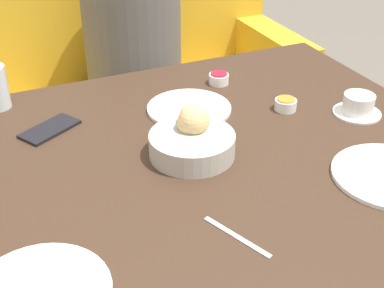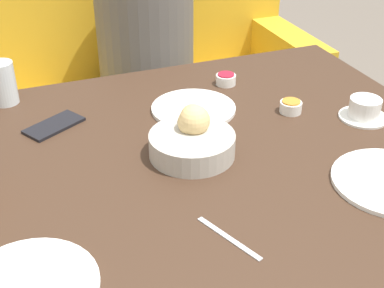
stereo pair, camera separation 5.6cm
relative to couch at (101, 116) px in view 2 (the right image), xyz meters
name	(u,v)px [view 2 (the right image)]	position (x,y,z in m)	size (l,w,h in m)	color
dining_table	(178,192)	(-0.03, -1.10, 0.35)	(1.42, 1.07, 0.76)	#3D281C
couch	(101,116)	(0.00, 0.00, 0.00)	(1.82, 0.70, 0.89)	gold
seated_person	(148,84)	(0.17, -0.15, 0.19)	(0.37, 0.49, 1.21)	#23232D
bread_basket	(192,138)	(0.01, -1.07, 0.48)	(0.20, 0.20, 0.11)	#B2ADA3
plate_near_left	(27,288)	(-0.40, -1.38, 0.44)	(0.24, 0.24, 0.01)	white
plate_far_center	(193,108)	(0.10, -0.87, 0.44)	(0.23, 0.23, 0.01)	white
water_tumbler	(3,83)	(-0.38, -0.64, 0.50)	(0.07, 0.07, 0.12)	silver
coffee_cup	(364,110)	(0.50, -1.08, 0.46)	(0.13, 0.13, 0.06)	white
jam_bowl_berry	(226,79)	(0.25, -0.75, 0.45)	(0.06, 0.06, 0.03)	white
jam_bowl_honey	(291,107)	(0.34, -0.98, 0.45)	(0.06, 0.06, 0.03)	white
fork_silver	(227,238)	(-0.04, -1.38, 0.44)	(0.07, 0.15, 0.00)	#B7B7BC
cell_phone	(54,125)	(-0.27, -0.83, 0.44)	(0.17, 0.14, 0.01)	black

